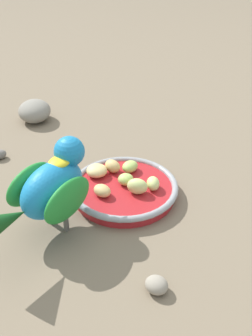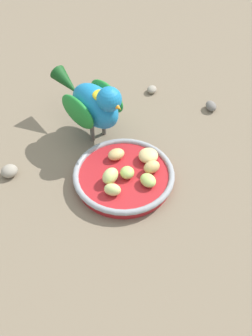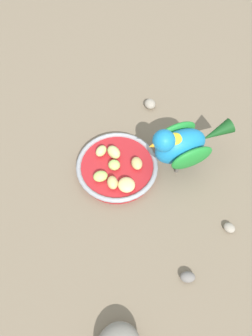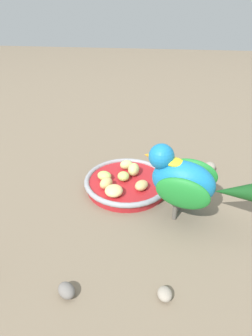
{
  "view_description": "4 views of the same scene",
  "coord_description": "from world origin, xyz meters",
  "px_view_note": "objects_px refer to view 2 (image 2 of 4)",
  "views": [
    {
      "loc": [
        0.17,
        -0.54,
        0.42
      ],
      "look_at": [
        0.01,
        0.01,
        0.05
      ],
      "focal_mm": 43.25,
      "sensor_mm": 36.0,
      "label": 1
    },
    {
      "loc": [
        0.5,
        0.31,
        0.65
      ],
      "look_at": [
        0.02,
        0.01,
        0.05
      ],
      "focal_mm": 50.58,
      "sensor_mm": 36.0,
      "label": 2
    },
    {
      "loc": [
        -0.29,
        0.22,
        0.61
      ],
      "look_at": [
        -0.02,
        -0.0,
        0.04
      ],
      "focal_mm": 33.3,
      "sensor_mm": 36.0,
      "label": 3
    },
    {
      "loc": [
        -0.5,
        -0.07,
        0.36
      ],
      "look_at": [
        0.0,
        0.0,
        0.06
      ],
      "focal_mm": 30.3,
      "sensor_mm": 36.0,
      "label": 4
    }
  ],
  "objects_px": {
    "pebble_2": "(152,89)",
    "pebble_1": "(211,106)",
    "pebble_0": "(9,171)",
    "parrot": "(94,103)",
    "apple_piece_0": "(116,154)",
    "apple_piece_5": "(148,180)",
    "feeding_bowl": "(126,177)",
    "apple_piece_6": "(148,156)",
    "apple_piece_1": "(110,176)",
    "apple_piece_2": "(127,173)",
    "apple_piece_3": "(152,167)",
    "apple_piece_4": "(112,190)"
  },
  "relations": [
    {
      "from": "apple_piece_5",
      "to": "apple_piece_2",
      "type": "bearing_deg",
      "value": -85.02
    },
    {
      "from": "apple_piece_1",
      "to": "apple_piece_4",
      "type": "bearing_deg",
      "value": 40.2
    },
    {
      "from": "feeding_bowl",
      "to": "parrot",
      "type": "distance_m",
      "value": 0.16
    },
    {
      "from": "apple_piece_3",
      "to": "apple_piece_0",
      "type": "bearing_deg",
      "value": -86.07
    },
    {
      "from": "apple_piece_2",
      "to": "feeding_bowl",
      "type": "bearing_deg",
      "value": -94.44
    },
    {
      "from": "pebble_1",
      "to": "pebble_2",
      "type": "height_order",
      "value": "pebble_1"
    },
    {
      "from": "apple_piece_1",
      "to": "pebble_2",
      "type": "bearing_deg",
      "value": -165.08
    },
    {
      "from": "apple_piece_0",
      "to": "apple_piece_5",
      "type": "height_order",
      "value": "same"
    },
    {
      "from": "apple_piece_3",
      "to": "parrot",
      "type": "bearing_deg",
      "value": -106.18
    },
    {
      "from": "feeding_bowl",
      "to": "apple_piece_5",
      "type": "relative_size",
      "value": 5.83
    },
    {
      "from": "apple_piece_6",
      "to": "pebble_1",
      "type": "xyz_separation_m",
      "value": [
        -0.22,
        0.03,
        -0.02
      ]
    },
    {
      "from": "apple_piece_4",
      "to": "apple_piece_5",
      "type": "distance_m",
      "value": 0.07
    },
    {
      "from": "pebble_2",
      "to": "apple_piece_2",
      "type": "bearing_deg",
      "value": 20.18
    },
    {
      "from": "parrot",
      "to": "pebble_0",
      "type": "relative_size",
      "value": 6.4
    },
    {
      "from": "feeding_bowl",
      "to": "apple_piece_2",
      "type": "relative_size",
      "value": 6.9
    },
    {
      "from": "feeding_bowl",
      "to": "apple_piece_0",
      "type": "height_order",
      "value": "apple_piece_0"
    },
    {
      "from": "apple_piece_6",
      "to": "parrot",
      "type": "bearing_deg",
      "value": -99.33
    },
    {
      "from": "apple_piece_5",
      "to": "apple_piece_4",
      "type": "bearing_deg",
      "value": -38.65
    },
    {
      "from": "apple_piece_4",
      "to": "parrot",
      "type": "xyz_separation_m",
      "value": [
        -0.13,
        -0.12,
        0.05
      ]
    },
    {
      "from": "parrot",
      "to": "apple_piece_6",
      "type": "bearing_deg",
      "value": 7.71
    },
    {
      "from": "apple_piece_5",
      "to": "pebble_1",
      "type": "xyz_separation_m",
      "value": [
        -0.27,
        0.0,
        -0.02
      ]
    },
    {
      "from": "pebble_0",
      "to": "apple_piece_5",
      "type": "bearing_deg",
      "value": 113.07
    },
    {
      "from": "pebble_2",
      "to": "apple_piece_0",
      "type": "bearing_deg",
      "value": 13.06
    },
    {
      "from": "apple_piece_1",
      "to": "apple_piece_2",
      "type": "bearing_deg",
      "value": 142.95
    },
    {
      "from": "apple_piece_0",
      "to": "apple_piece_3",
      "type": "height_order",
      "value": "apple_piece_3"
    },
    {
      "from": "pebble_1",
      "to": "apple_piece_6",
      "type": "bearing_deg",
      "value": -7.94
    },
    {
      "from": "apple_piece_1",
      "to": "pebble_2",
      "type": "height_order",
      "value": "apple_piece_1"
    },
    {
      "from": "apple_piece_5",
      "to": "pebble_2",
      "type": "height_order",
      "value": "apple_piece_5"
    },
    {
      "from": "apple_piece_3",
      "to": "pebble_2",
      "type": "distance_m",
      "value": 0.26
    },
    {
      "from": "apple_piece_0",
      "to": "apple_piece_5",
      "type": "distance_m",
      "value": 0.09
    },
    {
      "from": "apple_piece_1",
      "to": "apple_piece_3",
      "type": "distance_m",
      "value": 0.08
    },
    {
      "from": "apple_piece_5",
      "to": "pebble_2",
      "type": "distance_m",
      "value": 0.29
    },
    {
      "from": "apple_piece_3",
      "to": "apple_piece_2",
      "type": "bearing_deg",
      "value": -42.89
    },
    {
      "from": "apple_piece_0",
      "to": "parrot",
      "type": "bearing_deg",
      "value": -121.49
    },
    {
      "from": "apple_piece_3",
      "to": "apple_piece_6",
      "type": "bearing_deg",
      "value": -138.6
    },
    {
      "from": "pebble_0",
      "to": "parrot",
      "type": "bearing_deg",
      "value": 157.47
    },
    {
      "from": "apple_piece_4",
      "to": "parrot",
      "type": "distance_m",
      "value": 0.18
    },
    {
      "from": "apple_piece_1",
      "to": "apple_piece_3",
      "type": "bearing_deg",
      "value": 139.51
    },
    {
      "from": "apple_piece_2",
      "to": "apple_piece_6",
      "type": "xyz_separation_m",
      "value": [
        -0.06,
        0.01,
        0.0
      ]
    },
    {
      "from": "apple_piece_2",
      "to": "apple_piece_4",
      "type": "relative_size",
      "value": 0.9
    },
    {
      "from": "feeding_bowl",
      "to": "apple_piece_4",
      "type": "bearing_deg",
      "value": 3.99
    },
    {
      "from": "feeding_bowl",
      "to": "apple_piece_6",
      "type": "height_order",
      "value": "apple_piece_6"
    },
    {
      "from": "apple_piece_5",
      "to": "parrot",
      "type": "bearing_deg",
      "value": -114.5
    },
    {
      "from": "feeding_bowl",
      "to": "apple_piece_0",
      "type": "distance_m",
      "value": 0.05
    },
    {
      "from": "apple_piece_1",
      "to": "pebble_1",
      "type": "height_order",
      "value": "apple_piece_1"
    },
    {
      "from": "apple_piece_0",
      "to": "apple_piece_2",
      "type": "xyz_separation_m",
      "value": [
        0.03,
        0.04,
        0.0
      ]
    },
    {
      "from": "apple_piece_6",
      "to": "parrot",
      "type": "height_order",
      "value": "parrot"
    },
    {
      "from": "apple_piece_2",
      "to": "apple_piece_5",
      "type": "height_order",
      "value": "same"
    },
    {
      "from": "pebble_2",
      "to": "apple_piece_5",
      "type": "bearing_deg",
      "value": 28.11
    },
    {
      "from": "pebble_2",
      "to": "pebble_1",
      "type": "bearing_deg",
      "value": 95.98
    }
  ]
}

